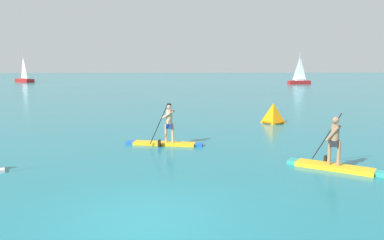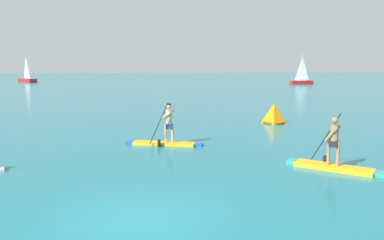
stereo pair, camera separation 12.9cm
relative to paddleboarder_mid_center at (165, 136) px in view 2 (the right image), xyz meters
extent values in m
plane|color=#1E727F|center=(-0.63, -7.86, -0.38)|extent=(440.00, 440.00, 0.00)
cube|color=yellow|center=(-0.05, 0.02, -0.32)|extent=(2.72, 1.21, 0.12)
cube|color=blue|center=(-1.50, 0.39, -0.32)|extent=(0.42, 0.48, 0.12)
cube|color=blue|center=(1.40, -0.34, -0.32)|extent=(0.41, 0.42, 0.12)
cylinder|color=tan|center=(0.03, 0.00, 0.14)|extent=(0.11, 0.11, 0.80)
cylinder|color=tan|center=(0.31, -0.07, 0.14)|extent=(0.11, 0.11, 0.80)
cube|color=navy|center=(0.17, -0.03, 0.45)|extent=(0.31, 0.28, 0.22)
cylinder|color=tan|center=(0.17, -0.03, 0.85)|extent=(0.26, 0.26, 0.61)
sphere|color=tan|center=(0.17, -0.03, 1.28)|extent=(0.21, 0.21, 0.21)
cylinder|color=black|center=(0.17, -0.03, 1.38)|extent=(0.18, 0.18, 0.06)
cylinder|color=tan|center=(0.09, -0.17, 0.94)|extent=(0.54, 0.23, 0.39)
cylinder|color=tan|center=(0.16, 0.13, 0.94)|extent=(0.54, 0.23, 0.39)
cylinder|color=black|center=(-0.26, -0.33, 0.60)|extent=(0.80, 0.23, 1.76)
cube|color=black|center=(-0.26, -0.33, -0.24)|extent=(0.13, 0.21, 0.32)
cube|color=yellow|center=(5.42, -4.29, -0.31)|extent=(2.31, 2.02, 0.14)
cube|color=teal|center=(4.35, -3.45, -0.31)|extent=(0.52, 0.55, 0.14)
cube|color=teal|center=(6.48, -5.14, -0.31)|extent=(0.48, 0.50, 0.14)
cylinder|color=#997051|center=(5.28, -4.18, 0.17)|extent=(0.11, 0.11, 0.81)
cylinder|color=#997051|center=(5.51, -4.37, 0.17)|extent=(0.11, 0.11, 0.81)
cube|color=black|center=(5.39, -4.28, 0.49)|extent=(0.34, 0.33, 0.22)
cylinder|color=#997051|center=(5.39, -4.28, 0.84)|extent=(0.26, 0.26, 0.53)
sphere|color=#997051|center=(5.39, -4.28, 1.24)|extent=(0.21, 0.21, 0.21)
cylinder|color=#997051|center=(5.26, -4.36, 0.82)|extent=(0.35, 0.31, 0.54)
cylinder|color=#997051|center=(5.45, -4.12, 0.82)|extent=(0.35, 0.31, 0.54)
cylinder|color=black|center=(5.38, -3.72, 0.61)|extent=(0.72, 0.60, 1.68)
cube|color=black|center=(5.38, -3.72, -0.22)|extent=(0.19, 0.21, 0.32)
pyramid|color=orange|center=(6.54, 5.72, 0.22)|extent=(1.32, 1.32, 1.19)
torus|color=#915407|center=(6.54, 5.72, -0.32)|extent=(1.28, 1.28, 0.12)
cube|color=#A51E1E|center=(-29.87, 69.42, 0.01)|extent=(5.45, 5.70, 0.78)
cylinder|color=#B2B2B7|center=(-29.87, 69.42, 3.40)|extent=(0.12, 0.12, 6.01)
pyramid|color=white|center=(-29.87, 69.42, 2.89)|extent=(1.75, 2.28, 4.79)
cube|color=#A51E1E|center=(27.31, 54.61, -0.02)|extent=(4.52, 1.88, 0.72)
cylinder|color=#B2B2B7|center=(27.31, 54.61, 3.06)|extent=(0.12, 0.12, 5.44)
pyramid|color=white|center=(27.31, 54.61, 2.74)|extent=(1.97, 0.17, 4.60)
cube|color=silver|center=(27.31, 54.61, 0.55)|extent=(1.69, 1.12, 0.43)
camera|label=1|loc=(-0.28, -15.45, 2.92)|focal=34.33mm
camera|label=2|loc=(-0.15, -15.46, 2.92)|focal=34.33mm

